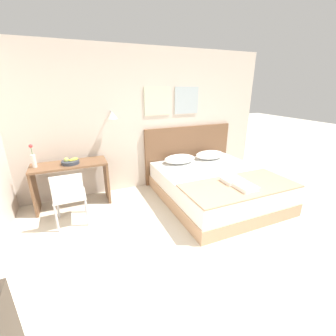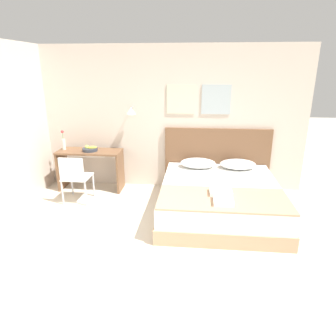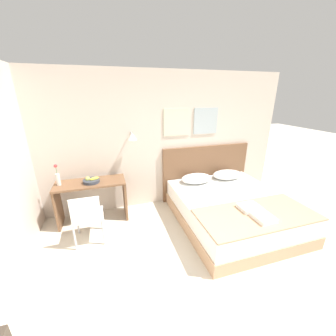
{
  "view_description": "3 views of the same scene",
  "coord_description": "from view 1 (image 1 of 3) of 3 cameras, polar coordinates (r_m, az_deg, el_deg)",
  "views": [
    {
      "loc": [
        -1.23,
        -1.33,
        1.99
      ],
      "look_at": [
        0.1,
        1.76,
        0.74
      ],
      "focal_mm": 24.0,
      "sensor_mm": 36.0,
      "label": 1
    },
    {
      "loc": [
        0.66,
        -2.7,
        2.25
      ],
      "look_at": [
        0.22,
        1.78,
        0.73
      ],
      "focal_mm": 32.0,
      "sensor_mm": 36.0,
      "label": 2
    },
    {
      "loc": [
        -1.01,
        -1.01,
        2.23
      ],
      "look_at": [
        -0.04,
        2.15,
        1.03
      ],
      "focal_mm": 22.0,
      "sensor_mm": 36.0,
      "label": 3
    }
  ],
  "objects": [
    {
      "name": "pillow_right",
      "position": [
        4.87,
        10.57,
        3.32
      ],
      "size": [
        0.64,
        0.43,
        0.16
      ],
      "color": "white",
      "rests_on": "bed"
    },
    {
      "name": "ground_plane",
      "position": [
        2.69,
        14.77,
        -28.24
      ],
      "size": [
        24.0,
        24.0,
        0.0
      ],
      "primitive_type": "plane",
      "color": "beige"
    },
    {
      "name": "desk_chair",
      "position": [
        3.56,
        -23.84,
        -6.21
      ],
      "size": [
        0.45,
        0.45,
        0.85
      ],
      "color": "white",
      "rests_on": "ground_plane"
    },
    {
      "name": "headboard",
      "position": [
        4.94,
        5.19,
        3.77
      ],
      "size": [
        1.98,
        0.06,
        1.18
      ],
      "color": "brown",
      "rests_on": "ground_plane"
    },
    {
      "name": "folded_towel_near_foot",
      "position": [
        3.73,
        16.07,
        -2.95
      ],
      "size": [
        0.31,
        0.26,
        0.06
      ],
      "color": "white",
      "rests_on": "throw_blanket"
    },
    {
      "name": "pillow_left",
      "position": [
        4.53,
        2.95,
        2.32
      ],
      "size": [
        0.64,
        0.43,
        0.16
      ],
      "color": "white",
      "rests_on": "bed"
    },
    {
      "name": "desk",
      "position": [
        4.14,
        -23.38,
        -1.99
      ],
      "size": [
        1.19,
        0.49,
        0.77
      ],
      "color": "brown",
      "rests_on": "ground_plane"
    },
    {
      "name": "folded_towel_mid_bed",
      "position": [
        3.54,
        19.17,
        -4.6
      ],
      "size": [
        0.26,
        0.29,
        0.06
      ],
      "color": "white",
      "rests_on": "throw_blanket"
    },
    {
      "name": "fruit_bowl",
      "position": [
        4.03,
        -23.55,
        1.47
      ],
      "size": [
        0.28,
        0.28,
        0.11
      ],
      "color": "#333842",
      "rests_on": "desk"
    },
    {
      "name": "wall_back",
      "position": [
        4.43,
        -7.07,
        11.63
      ],
      "size": [
        5.3,
        0.31,
        2.65
      ],
      "color": "beige",
      "rests_on": "ground_plane"
    },
    {
      "name": "bed",
      "position": [
        4.2,
        12.03,
        -4.56
      ],
      "size": [
        1.86,
        2.09,
        0.51
      ],
      "color": "tan",
      "rests_on": "ground_plane"
    },
    {
      "name": "flower_vase",
      "position": [
        4.08,
        -31.02,
        2.06
      ],
      "size": [
        0.07,
        0.07,
        0.37
      ],
      "color": "silver",
      "rests_on": "desk"
    },
    {
      "name": "throw_blanket",
      "position": [
        3.66,
        17.76,
        -4.3
      ],
      "size": [
        1.8,
        0.84,
        0.02
      ],
      "color": "tan",
      "rests_on": "bed"
    }
  ]
}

